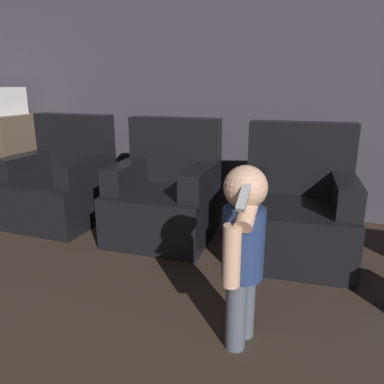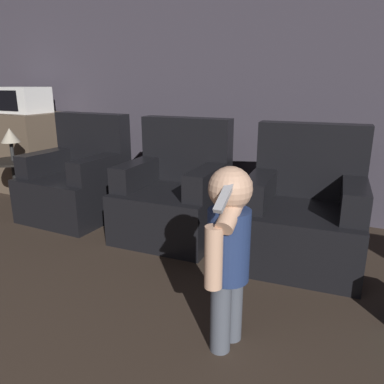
{
  "view_description": "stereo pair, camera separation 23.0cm",
  "coord_description": "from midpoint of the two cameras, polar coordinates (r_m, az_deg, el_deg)",
  "views": [
    {
      "loc": [
        0.88,
        0.95,
        1.22
      ],
      "look_at": [
        0.12,
        3.02,
        0.57
      ],
      "focal_mm": 35.0,
      "sensor_mm": 36.0,
      "label": 1
    },
    {
      "loc": [
        1.1,
        1.04,
        1.22
      ],
      "look_at": [
        0.12,
        3.02,
        0.57
      ],
      "focal_mm": 35.0,
      "sensor_mm": 36.0,
      "label": 2
    }
  ],
  "objects": [
    {
      "name": "wall_back",
      "position": [
        3.65,
        4.68,
        17.59
      ],
      "size": [
        8.4,
        0.05,
        2.6
      ],
      "color": "#3D3842",
      "rests_on": "ground_plane"
    },
    {
      "name": "armchair_left",
      "position": [
        3.62,
        -21.02,
        0.96
      ],
      "size": [
        0.78,
        0.77,
        0.94
      ],
      "rotation": [
        0.0,
        0.0,
        -0.01
      ],
      "color": "black",
      "rests_on": "ground_plane"
    },
    {
      "name": "armchair_middle",
      "position": [
        3.05,
        -6.2,
        -0.74
      ],
      "size": [
        0.81,
        0.81,
        0.94
      ],
      "rotation": [
        0.0,
        0.0,
        0.05
      ],
      "color": "black",
      "rests_on": "ground_plane"
    },
    {
      "name": "armchair_right",
      "position": [
        2.77,
        13.37,
        -2.9
      ],
      "size": [
        0.84,
        0.83,
        0.94
      ],
      "rotation": [
        0.0,
        0.0,
        0.09
      ],
      "color": "black",
      "rests_on": "ground_plane"
    },
    {
      "name": "person_toddler",
      "position": [
        1.7,
        3.92,
        -7.96
      ],
      "size": [
        0.19,
        0.34,
        0.88
      ],
      "rotation": [
        0.0,
        0.0,
        -1.76
      ],
      "color": "#474C56",
      "rests_on": "ground_plane"
    }
  ]
}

